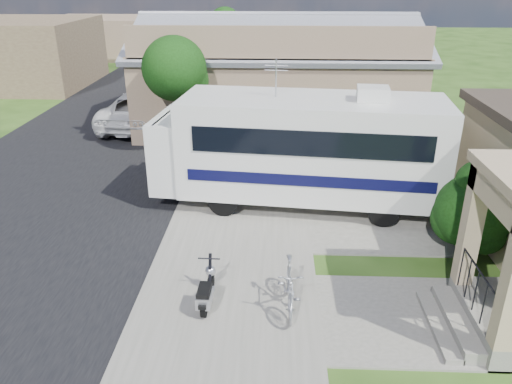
{
  "coord_description": "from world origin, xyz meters",
  "views": [
    {
      "loc": [
        0.0,
        -9.59,
        6.64
      ],
      "look_at": [
        -0.5,
        2.5,
        1.3
      ],
      "focal_mm": 35.0,
      "sensor_mm": 36.0,
      "label": 1
    }
  ],
  "objects_px": {
    "scooter": "(207,291)",
    "garden_hose": "(441,300)",
    "motorhome": "(300,146)",
    "pickup_truck": "(144,108)",
    "bicycle": "(289,288)",
    "van": "(165,79)",
    "shrub": "(476,208)"
  },
  "relations": [
    {
      "from": "motorhome",
      "to": "bicycle",
      "type": "relative_size",
      "value": 4.87
    },
    {
      "from": "shrub",
      "to": "van",
      "type": "relative_size",
      "value": 0.45
    },
    {
      "from": "scooter",
      "to": "bicycle",
      "type": "height_order",
      "value": "bicycle"
    },
    {
      "from": "scooter",
      "to": "van",
      "type": "bearing_deg",
      "value": 105.81
    },
    {
      "from": "pickup_truck",
      "to": "van",
      "type": "relative_size",
      "value": 1.05
    },
    {
      "from": "shrub",
      "to": "scooter",
      "type": "relative_size",
      "value": 1.85
    },
    {
      "from": "scooter",
      "to": "garden_hose",
      "type": "bearing_deg",
      "value": 5.52
    },
    {
      "from": "bicycle",
      "to": "garden_hose",
      "type": "distance_m",
      "value": 3.38
    },
    {
      "from": "motorhome",
      "to": "pickup_truck",
      "type": "xyz_separation_m",
      "value": [
        -6.9,
        8.36,
        -1.05
      ]
    },
    {
      "from": "scooter",
      "to": "bicycle",
      "type": "xyz_separation_m",
      "value": [
        1.76,
        -0.01,
        0.12
      ]
    },
    {
      "from": "bicycle",
      "to": "pickup_truck",
      "type": "distance_m",
      "value": 15.22
    },
    {
      "from": "bicycle",
      "to": "pickup_truck",
      "type": "xyz_separation_m",
      "value": [
        -6.5,
        13.76,
        0.29
      ]
    },
    {
      "from": "scooter",
      "to": "garden_hose",
      "type": "xyz_separation_m",
      "value": [
        5.09,
        0.35,
        -0.34
      ]
    },
    {
      "from": "shrub",
      "to": "garden_hose",
      "type": "distance_m",
      "value": 2.79
    },
    {
      "from": "bicycle",
      "to": "pickup_truck",
      "type": "bearing_deg",
      "value": 114.04
    },
    {
      "from": "motorhome",
      "to": "bicycle",
      "type": "height_order",
      "value": "motorhome"
    },
    {
      "from": "motorhome",
      "to": "bicycle",
      "type": "bearing_deg",
      "value": -88.13
    },
    {
      "from": "motorhome",
      "to": "shrub",
      "type": "bearing_deg",
      "value": -28.32
    },
    {
      "from": "motorhome",
      "to": "van",
      "type": "height_order",
      "value": "motorhome"
    },
    {
      "from": "garden_hose",
      "to": "van",
      "type": "bearing_deg",
      "value": 116.91
    },
    {
      "from": "shrub",
      "to": "pickup_truck",
      "type": "xyz_separation_m",
      "value": [
        -11.13,
        11.26,
        -0.48
      ]
    },
    {
      "from": "pickup_truck",
      "to": "motorhome",
      "type": "bearing_deg",
      "value": 134.91
    },
    {
      "from": "van",
      "to": "scooter",
      "type": "bearing_deg",
      "value": -77.47
    },
    {
      "from": "motorhome",
      "to": "shrub",
      "type": "height_order",
      "value": "motorhome"
    },
    {
      "from": "bicycle",
      "to": "motorhome",
      "type": "bearing_deg",
      "value": 84.48
    },
    {
      "from": "bicycle",
      "to": "garden_hose",
      "type": "bearing_deg",
      "value": 4.89
    },
    {
      "from": "bicycle",
      "to": "shrub",
      "type": "bearing_deg",
      "value": 27.07
    },
    {
      "from": "garden_hose",
      "to": "bicycle",
      "type": "bearing_deg",
      "value": -173.86
    },
    {
      "from": "pickup_truck",
      "to": "garden_hose",
      "type": "height_order",
      "value": "pickup_truck"
    },
    {
      "from": "motorhome",
      "to": "bicycle",
      "type": "distance_m",
      "value": 5.57
    },
    {
      "from": "motorhome",
      "to": "pickup_truck",
      "type": "bearing_deg",
      "value": 135.67
    },
    {
      "from": "pickup_truck",
      "to": "scooter",
      "type": "bearing_deg",
      "value": 114.4
    }
  ]
}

